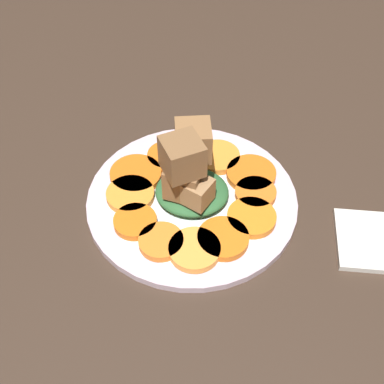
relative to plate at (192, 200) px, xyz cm
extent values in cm
cube|color=#38281E|center=(0.00, 0.00, -1.52)|extent=(120.00, 120.00, 2.00)
cylinder|color=silver|center=(0.00, 0.00, -0.02)|extent=(27.11, 27.11, 1.00)
cylinder|color=white|center=(0.00, 0.00, 0.03)|extent=(21.68, 21.68, 1.00)
cylinder|color=orange|center=(-4.39, 6.56, 1.05)|extent=(6.22, 6.22, 0.94)
cylinder|color=orange|center=(-7.68, 2.99, 1.05)|extent=(6.09, 6.09, 0.94)
cylinder|color=orange|center=(-8.08, -1.11, 1.05)|extent=(5.32, 5.32, 0.94)
cylinder|color=orange|center=(-7.43, -4.49, 1.05)|extent=(6.58, 6.58, 0.94)
cylinder|color=orange|center=(-2.79, -7.24, 1.05)|extent=(6.06, 6.06, 0.94)
cylinder|color=orange|center=(0.71, -8.38, 1.05)|extent=(5.33, 5.33, 0.94)
cylinder|color=orange|center=(4.13, -6.66, 1.05)|extent=(5.36, 5.36, 0.94)
cylinder|color=orange|center=(7.79, -2.84, 1.05)|extent=(6.85, 6.85, 0.94)
cylinder|color=orange|center=(7.86, 0.77, 1.05)|extent=(6.17, 6.17, 0.94)
cylinder|color=orange|center=(6.48, 5.08, 1.05)|extent=(5.34, 5.34, 0.94)
cylinder|color=orange|center=(2.90, 7.76, 1.05)|extent=(5.40, 5.40, 0.94)
cylinder|color=#F9963A|center=(-1.17, 8.53, 1.05)|extent=(6.18, 6.18, 0.94)
ellipsoid|color=#2D6033|center=(0.00, 0.00, 1.65)|extent=(9.37, 8.43, 2.13)
cube|color=#9E754C|center=(0.71, 0.72, 4.42)|extent=(4.56, 4.56, 3.42)
cube|color=brown|center=(0.78, 0.94, 4.88)|extent=(5.23, 5.23, 4.33)
cube|color=#9E754C|center=(-0.86, 2.29, 4.34)|extent=(4.40, 4.40, 3.26)
cube|color=#9E754C|center=(0.75, -1.58, 4.49)|extent=(4.29, 4.29, 3.55)
cube|color=brown|center=(0.96, 1.57, 9.30)|extent=(5.98, 5.98, 4.39)
cube|color=olive|center=(-0.24, -1.48, 9.03)|extent=(4.85, 4.85, 4.21)
cube|color=silver|center=(4.36, -5.79, 0.78)|extent=(12.78, 2.23, 0.40)
cube|color=silver|center=(-2.75, -6.42, 0.78)|extent=(1.74, 2.44, 0.40)
cube|color=silver|center=(-5.93, -7.71, 0.78)|extent=(5.02, 0.76, 0.40)
cube|color=silver|center=(-5.99, -7.05, 0.78)|extent=(5.02, 0.76, 0.40)
cube|color=silver|center=(-6.05, -6.38, 0.78)|extent=(5.02, 0.76, 0.40)
cube|color=silver|center=(-6.11, -5.72, 0.78)|extent=(5.02, 0.76, 0.40)
camera|label=1|loc=(-4.60, 45.13, 52.06)|focal=50.00mm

